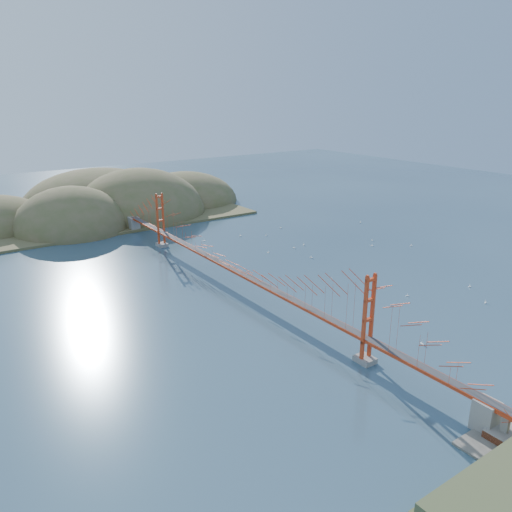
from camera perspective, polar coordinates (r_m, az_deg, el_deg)
ground at (r=85.93m, az=-2.33°, el=-3.71°), size 320.00×320.00×0.00m
bridge at (r=83.71m, az=-2.46°, el=0.79°), size 2.20×94.40×12.00m
promontory at (r=56.42m, az=26.80°, el=-18.48°), size 9.00×6.00×0.24m
fort at (r=56.66m, az=26.45°, el=-17.58°), size 3.70×2.30×1.75m
far_headlands at (r=146.68m, az=-16.16°, el=4.86°), size 84.00×58.00×25.00m
sailboat_2 at (r=93.95m, az=23.24°, el=-3.20°), size 0.54×0.54×0.57m
sailboat_3 at (r=116.78m, az=-1.83°, el=2.34°), size 0.63×0.63×0.71m
sailboat_0 at (r=102.04m, az=6.32°, el=-0.13°), size 0.60×0.61×0.68m
sailboat_16 at (r=104.73m, az=1.41°, el=0.46°), size 0.60×0.60×0.66m
sailboat_7 at (r=123.76m, az=2.84°, el=3.25°), size 0.64×0.54×0.73m
sailboat_17 at (r=131.80m, az=11.84°, el=3.80°), size 0.63×0.59×0.70m
sailboat_12 at (r=113.45m, az=-5.95°, el=1.77°), size 0.62×0.56×0.71m
sailboat_10 at (r=71.17m, az=18.44°, el=-9.43°), size 0.55×0.61×0.69m
sailboat_8 at (r=110.33m, az=5.47°, el=1.31°), size 0.63×0.63×0.66m
sailboat_6 at (r=86.32m, az=16.90°, el=-4.32°), size 0.54×0.54×0.56m
sailboat_11 at (r=114.33m, az=17.32°, el=1.15°), size 0.56×0.55×0.63m
sailboat_4 at (r=116.37m, az=13.14°, el=1.80°), size 0.51×0.54×0.61m
sailboat_14 at (r=90.82m, az=8.61°, el=-2.58°), size 0.48×0.51×0.57m
sailboat_15 at (r=117.34m, az=1.15°, el=2.42°), size 0.55×0.55×0.62m
sailboat_1 at (r=108.04m, az=4.37°, el=0.98°), size 0.63×0.65×0.73m
sailboat_5 at (r=112.28m, az=13.12°, el=1.21°), size 0.61×0.61×0.67m
sailboat_13 at (r=87.91m, az=24.74°, el=-4.83°), size 0.58×0.56×0.66m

